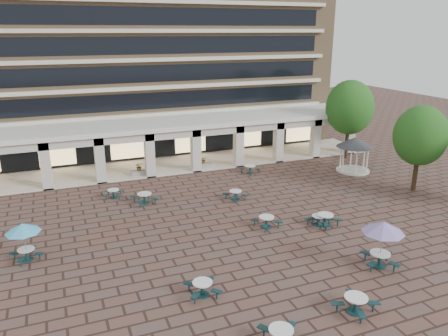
{
  "coord_description": "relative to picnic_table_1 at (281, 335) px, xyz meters",
  "views": [
    {
      "loc": [
        -9.53,
        -24.0,
        12.36
      ],
      "look_at": [
        1.15,
        3.0,
        3.17
      ],
      "focal_mm": 35.0,
      "sensor_mm": 36.0,
      "label": 1
    }
  ],
  "objects": [
    {
      "name": "retail_arcade",
      "position": [
        1.89,
        25.8,
        2.53
      ],
      "size": [
        42.0,
        6.6,
        4.4
      ],
      "color": "white",
      "rests_on": "ground"
    },
    {
      "name": "picnic_table_5",
      "position": [
        -1.83,
        4.53,
        -0.02
      ],
      "size": [
        1.69,
        1.69,
        0.74
      ],
      "rotation": [
        0.0,
        0.0,
        -0.03
      ],
      "color": "#133939",
      "rests_on": "ground"
    },
    {
      "name": "picnic_table_3",
      "position": [
        8.3,
        9.12,
        0.01
      ],
      "size": [
        2.07,
        2.07,
        0.79
      ],
      "rotation": [
        0.0,
        0.0,
        0.27
      ],
      "color": "#133939",
      "rests_on": "ground"
    },
    {
      "name": "picnic_table_1",
      "position": [
        0.0,
        0.0,
        0.0
      ],
      "size": [
        2.02,
        2.02,
        0.78
      ],
      "rotation": [
        0.0,
        0.0,
        -0.24
      ],
      "color": "#133939",
      "rests_on": "ground"
    },
    {
      "name": "picnic_table_2",
      "position": [
        4.24,
        0.7,
        0.01
      ],
      "size": [
        2.21,
        2.21,
        0.81
      ],
      "rotation": [
        0.0,
        0.0,
        0.43
      ],
      "color": "#133939",
      "rests_on": "ground"
    },
    {
      "name": "planter_left",
      "position": [
        -1.11,
        23.9,
        0.04
      ],
      "size": [
        1.5,
        0.77,
        1.26
      ],
      "color": "gray",
      "rests_on": "ground"
    },
    {
      "name": "picnic_table_8",
      "position": [
        -2.01,
        17.33,
        0.01
      ],
      "size": [
        1.98,
        1.98,
        0.79
      ],
      "rotation": [
        0.0,
        0.0,
        0.17
      ],
      "color": "#133939",
      "rests_on": "ground"
    },
    {
      "name": "picnic_table_7",
      "position": [
        4.56,
        10.29,
        -0.01
      ],
      "size": [
        1.95,
        1.95,
        0.76
      ],
      "rotation": [
        0.0,
        0.0,
        0.23
      ],
      "color": "#133939",
      "rests_on": "ground"
    },
    {
      "name": "tree_east_c",
      "position": [
        19.55,
        22.13,
        4.62
      ],
      "size": [
        4.68,
        4.68,
        7.79
      ],
      "color": "#3B2717",
      "rests_on": "ground"
    },
    {
      "name": "planter_right",
      "position": [
        4.91,
        23.9,
        -0.04
      ],
      "size": [
        1.5,
        0.6,
        1.15
      ],
      "color": "gray",
      "rests_on": "ground"
    },
    {
      "name": "apartment_building",
      "position": [
        1.89,
        36.47,
        12.13
      ],
      "size": [
        40.0,
        15.5,
        25.2
      ],
      "color": "#9C7D58",
      "rests_on": "ground"
    },
    {
      "name": "picnic_table_12",
      "position": [
        -4.01,
        19.37,
        -0.07
      ],
      "size": [
        1.74,
        1.74,
        0.66
      ],
      "rotation": [
        0.0,
        0.0,
        -0.28
      ],
      "color": "#133939",
      "rests_on": "ground"
    },
    {
      "name": "ground",
      "position": [
        1.89,
        11.0,
        -0.47
      ],
      "size": [
        120.0,
        120.0,
        0.0
      ],
      "primitive_type": "plane",
      "color": "brown",
      "rests_on": "ground"
    },
    {
      "name": "picnic_table_9",
      "position": [
        4.61,
        15.57,
        -0.04
      ],
      "size": [
        1.81,
        1.81,
        0.71
      ],
      "rotation": [
        0.0,
        0.0,
        0.21
      ],
      "color": "#133939",
      "rests_on": "ground"
    },
    {
      "name": "picnic_table_10",
      "position": [
        7.94,
        9.34,
        -0.07
      ],
      "size": [
        1.81,
        1.81,
        0.67
      ],
      "rotation": [
        0.0,
        0.0,
        0.36
      ],
      "color": "#133939",
      "rests_on": "ground"
    },
    {
      "name": "gazebo",
      "position": [
        17.37,
        18.09,
        1.9
      ],
      "size": [
        3.38,
        3.38,
        3.14
      ],
      "rotation": [
        0.0,
        0.0,
        0.06
      ],
      "color": "beige",
      "rests_on": "ground"
    },
    {
      "name": "picnic_table_13",
      "position": [
        8.33,
        21.0,
        -0.03
      ],
      "size": [
        1.99,
        1.99,
        0.73
      ],
      "rotation": [
        0.0,
        0.0,
        0.4
      ],
      "color": "#133939",
      "rests_on": "ground"
    },
    {
      "name": "picnic_table_4",
      "position": [
        -9.9,
        11.4,
        1.43
      ],
      "size": [
        1.93,
        1.93,
        2.23
      ],
      "rotation": [
        0.0,
        0.0,
        0.38
      ],
      "color": "#133939",
      "rests_on": "ground"
    },
    {
      "name": "picnic_table_6",
      "position": [
        8.05,
        3.57,
        1.78
      ],
      "size": [
        2.29,
        2.29,
        2.64
      ],
      "rotation": [
        0.0,
        0.0,
        -0.42
      ],
      "color": "#133939",
      "rests_on": "ground"
    },
    {
      "name": "tree_east_a",
      "position": [
        18.83,
        12.22,
        4.02
      ],
      "size": [
        4.13,
        4.13,
        6.88
      ],
      "color": "#3B2717",
      "rests_on": "ground"
    }
  ]
}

